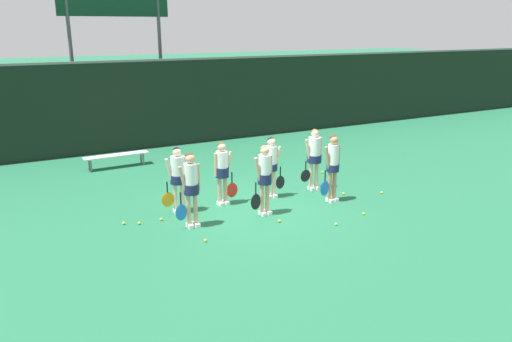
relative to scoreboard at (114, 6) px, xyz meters
name	(u,v)px	position (x,y,z in m)	size (l,w,h in m)	color
ground_plane	(257,206)	(1.10, -9.35, -5.16)	(140.00, 140.00, 0.00)	#216642
fence_windscreen	(163,103)	(1.10, -1.86, -3.51)	(60.00, 0.08, 3.29)	black
scoreboard	(114,6)	(0.00, 0.00, 0.00)	(4.15, 0.15, 6.55)	#515156
bench_courtside	(116,156)	(-1.20, -3.98, -4.79)	(2.08, 0.43, 0.42)	silver
player_0	(191,184)	(-0.85, -9.85, -4.12)	(0.63, 0.35, 1.75)	tan
player_1	(264,175)	(0.99, -9.94, -4.15)	(0.61, 0.34, 1.73)	tan
player_2	(333,162)	(3.01, -9.94, -4.10)	(0.61, 0.33, 1.78)	tan
player_3	(178,175)	(-0.80, -8.83, -4.19)	(0.68, 0.38, 1.65)	beige
player_4	(222,169)	(0.40, -8.81, -4.20)	(0.65, 0.35, 1.64)	tan
player_5	(272,162)	(1.77, -8.93, -4.19)	(0.61, 0.33, 1.66)	beige
player_6	(314,154)	(3.16, -8.88, -4.13)	(0.69, 0.40, 1.73)	beige
tennis_ball_0	(382,193)	(4.60, -10.10, -5.13)	(0.07, 0.07, 0.07)	#CCE033
tennis_ball_1	(205,240)	(-0.91, -10.78, -5.13)	(0.07, 0.07, 0.07)	#CCE033
tennis_ball_2	(124,223)	(-2.21, -8.98, -5.13)	(0.07, 0.07, 0.07)	#CCE033
tennis_ball_3	(161,219)	(-1.36, -9.15, -5.13)	(0.07, 0.07, 0.07)	#CCE033
tennis_ball_4	(364,214)	(3.11, -11.12, -5.13)	(0.07, 0.07, 0.07)	#CCE033
tennis_ball_5	(279,221)	(1.05, -10.57, -5.13)	(0.07, 0.07, 0.07)	#CCE033
tennis_ball_6	(344,194)	(3.61, -9.68, -5.13)	(0.07, 0.07, 0.07)	#CCE033
tennis_ball_7	(323,172)	(4.33, -7.69, -5.13)	(0.07, 0.07, 0.07)	#CCE033
tennis_ball_8	(336,224)	(2.11, -11.35, -5.13)	(0.07, 0.07, 0.07)	#CCE033
tennis_ball_9	(139,223)	(-1.89, -9.15, -5.13)	(0.07, 0.07, 0.07)	#CCE033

